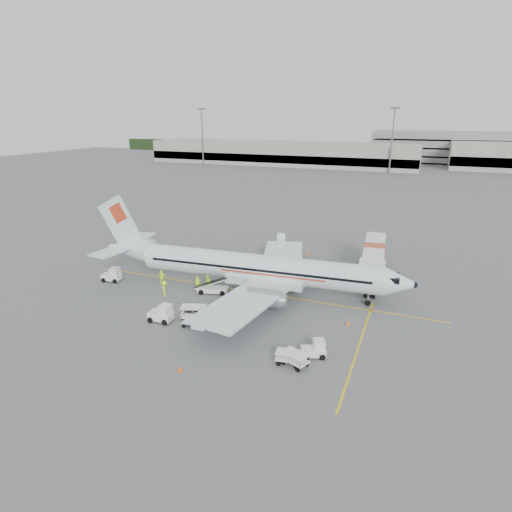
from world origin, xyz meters
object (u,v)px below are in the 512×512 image
(aircraft, at_px, (258,250))
(tug_fore, at_px, (313,348))
(jet_bridge, at_px, (373,262))
(tug_aft, at_px, (111,274))
(tug_mid, at_px, (160,313))
(belt_loader, at_px, (213,283))

(aircraft, relative_size, tug_fore, 18.08)
(jet_bridge, bearing_deg, aircraft, -147.07)
(tug_fore, height_order, tug_aft, tug_aft)
(aircraft, height_order, tug_mid, aircraft)
(jet_bridge, height_order, tug_aft, jet_bridge)
(aircraft, xyz_separation_m, tug_mid, (-6.39, -10.71, -4.21))
(belt_loader, bearing_deg, tug_fore, -47.23)
(jet_bridge, xyz_separation_m, tug_fore, (-2.31, -20.73, -1.46))
(belt_loader, distance_m, tug_fore, 17.12)
(aircraft, relative_size, jet_bridge, 2.17)
(jet_bridge, relative_size, belt_loader, 3.65)
(jet_bridge, height_order, tug_mid, jet_bridge)
(jet_bridge, xyz_separation_m, belt_loader, (-16.74, -11.51, -0.98))
(jet_bridge, distance_m, tug_mid, 27.10)
(jet_bridge, bearing_deg, tug_fore, -101.10)
(belt_loader, height_order, tug_mid, belt_loader)
(tug_fore, xyz_separation_m, tug_aft, (-27.98, 7.85, 0.09))
(jet_bridge, xyz_separation_m, tug_mid, (-18.32, -19.93, -1.33))
(aircraft, xyz_separation_m, jet_bridge, (11.93, 9.21, -2.88))
(tug_fore, relative_size, tug_aft, 0.90)
(aircraft, height_order, tug_aft, aircraft)
(aircraft, xyz_separation_m, tug_aft, (-18.35, -3.66, -4.25))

